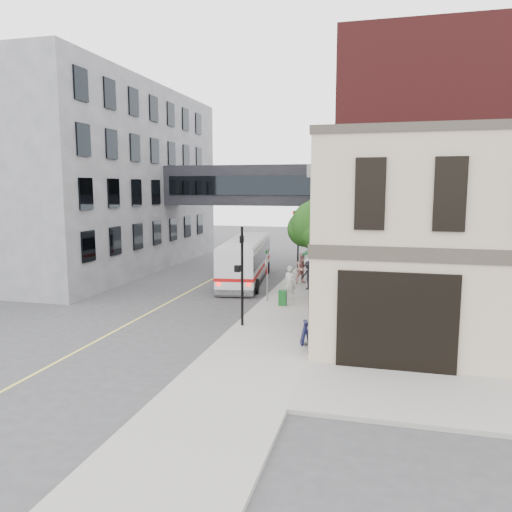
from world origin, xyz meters
The scene contains 17 objects.
ground centered at (0.00, 0.00, 0.00)m, with size 120.00×120.00×0.00m, color #38383A.
sidewalk_main centered at (2.00, 14.00, 0.07)m, with size 4.00×60.00×0.15m, color gray.
corner_building centered at (8.97, 2.00, 4.21)m, with size 10.19×8.12×8.45m.
brick_building centered at (9.98, 15.00, 6.99)m, with size 13.76×18.00×14.00m.
opposite_building centered at (-17.00, 16.00, 7.00)m, with size 14.00×24.00×14.00m, color slate.
skyway_bridge centered at (-3.00, 18.00, 6.50)m, with size 14.00×3.18×3.00m.
traffic_signal_near centered at (0.37, 2.00, 2.98)m, with size 0.44×0.22×4.60m.
traffic_signal_far centered at (0.26, 17.00, 3.34)m, with size 0.53×0.28×4.50m.
street_sign_pole centered at (0.39, 7.00, 1.93)m, with size 0.08×0.75×3.00m.
street_tree centered at (2.19, 13.22, 3.91)m, with size 3.80×3.20×5.60m.
lane_marking centered at (-5.00, 10.00, 0.01)m, with size 0.12×40.00×0.01m, color #D8CC4C.
bus centered at (-2.49, 13.01, 1.59)m, with size 3.75×10.78×2.84m.
pedestrian_a centered at (1.52, 7.77, 1.09)m, with size 0.69×0.45×1.88m, color silver.
pedestrian_b centered at (1.45, 12.64, 1.12)m, with size 0.95×0.74×1.95m, color #DC938E.
pedestrian_c centered at (2.14, 10.70, 1.03)m, with size 1.14×0.66×1.76m, color black.
newspaper_box centered at (1.40, 6.27, 0.55)m, with size 0.40×0.36×0.81m, color #14571E.
sandwich_board centered at (3.60, -0.04, 0.62)m, with size 0.34×0.53×0.95m, color black.
Camera 1 is at (6.47, -19.16, 6.38)m, focal length 35.00 mm.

